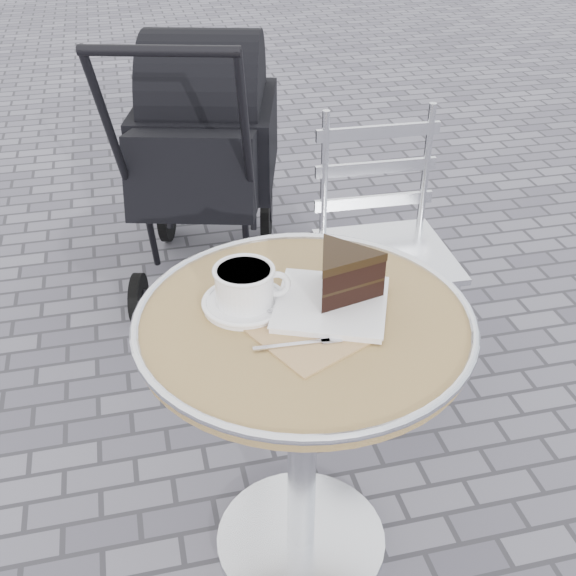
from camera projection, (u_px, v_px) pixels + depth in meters
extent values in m
plane|color=slate|center=(301.00, 543.00, 1.90)|extent=(80.00, 80.00, 0.00)
cylinder|color=silver|center=(301.00, 539.00, 1.89)|extent=(0.44, 0.44, 0.03)
cylinder|color=silver|center=(302.00, 444.00, 1.70)|extent=(0.07, 0.07, 0.67)
cylinder|color=tan|center=(304.00, 324.00, 1.51)|extent=(0.70, 0.70, 0.03)
torus|color=silver|center=(304.00, 318.00, 1.50)|extent=(0.72, 0.72, 0.02)
cylinder|color=white|center=(245.00, 304.00, 1.53)|extent=(0.18, 0.18, 0.01)
cylinder|color=white|center=(244.00, 286.00, 1.51)|extent=(0.14, 0.14, 0.08)
torus|color=white|center=(276.00, 284.00, 1.51)|extent=(0.06, 0.02, 0.06)
cylinder|color=beige|center=(244.00, 272.00, 1.49)|extent=(0.11, 0.11, 0.01)
cube|color=tan|center=(311.00, 332.00, 1.46)|extent=(0.27, 0.27, 0.00)
cube|color=white|center=(331.00, 305.00, 1.53)|extent=(0.30, 0.30, 0.01)
cylinder|color=silver|center=(346.00, 353.00, 2.22)|extent=(0.02, 0.02, 0.44)
cylinder|color=silver|center=(449.00, 340.00, 2.28)|extent=(0.02, 0.02, 0.44)
cylinder|color=silver|center=(321.00, 294.00, 2.50)|extent=(0.02, 0.02, 0.44)
cylinder|color=silver|center=(413.00, 284.00, 2.55)|extent=(0.02, 0.02, 0.44)
cube|color=silver|center=(387.00, 256.00, 2.26)|extent=(0.41, 0.41, 0.02)
cube|color=black|center=(202.00, 163.00, 2.73)|extent=(0.61, 0.79, 0.43)
cylinder|color=black|center=(159.00, 51.00, 1.94)|extent=(0.44, 0.15, 0.03)
cylinder|color=black|center=(139.00, 298.00, 2.70)|extent=(0.09, 0.19, 0.19)
cylinder|color=black|center=(257.00, 300.00, 2.69)|extent=(0.09, 0.19, 0.19)
cylinder|color=black|center=(167.00, 208.00, 3.20)|extent=(0.11, 0.29, 0.30)
cylinder|color=black|center=(267.00, 210.00, 3.19)|extent=(0.11, 0.29, 0.30)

